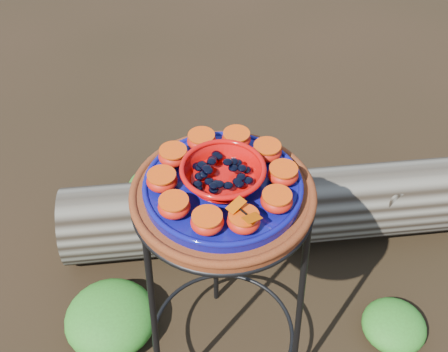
{
  "coord_description": "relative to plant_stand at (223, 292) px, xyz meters",
  "views": [
    {
      "loc": [
        -0.09,
        -0.84,
        1.6
      ],
      "look_at": [
        0.0,
        0.0,
        0.78
      ],
      "focal_mm": 45.0,
      "sensor_mm": 36.0,
      "label": 1
    }
  ],
  "objects": [
    {
      "name": "driftwood_log",
      "position": [
        0.21,
        0.47,
        -0.22
      ],
      "size": [
        1.42,
        0.38,
        0.27
      ],
      "primitive_type": null,
      "rotation": [
        0.0,
        0.0,
        0.01
      ],
      "color": "black",
      "rests_on": "ground"
    },
    {
      "name": "orange_half_4",
      "position": [
        0.04,
        0.12,
        0.42
      ],
      "size": [
        0.07,
        0.07,
        0.04
      ],
      "primitive_type": "ellipsoid",
      "color": "red",
      "rests_on": "cobalt_plate"
    },
    {
      "name": "plant_stand",
      "position": [
        0.0,
        0.0,
        0.0
      ],
      "size": [
        0.44,
        0.44,
        0.7
      ],
      "primitive_type": null,
      "color": "black",
      "rests_on": "ground"
    },
    {
      "name": "foliage_left",
      "position": [
        -0.34,
        0.13,
        -0.28
      ],
      "size": [
        0.28,
        0.28,
        0.14
      ],
      "primitive_type": "ellipsoid",
      "color": "#2B6A1C",
      "rests_on": "ground"
    },
    {
      "name": "orange_half_6",
      "position": [
        -0.1,
        0.08,
        0.42
      ],
      "size": [
        0.07,
        0.07,
        0.04
      ],
      "primitive_type": "ellipsoid",
      "color": "red",
      "rests_on": "cobalt_plate"
    },
    {
      "name": "orange_half_9",
      "position": [
        -0.04,
        -0.12,
        0.42
      ],
      "size": [
        0.07,
        0.07,
        0.04
      ],
      "primitive_type": "ellipsoid",
      "color": "red",
      "rests_on": "cobalt_plate"
    },
    {
      "name": "orange_half_8",
      "position": [
        -0.11,
        -0.07,
        0.42
      ],
      "size": [
        0.07,
        0.07,
        0.04
      ],
      "primitive_type": "ellipsoid",
      "color": "red",
      "rests_on": "cobalt_plate"
    },
    {
      "name": "orange_half_7",
      "position": [
        -0.13,
        0.0,
        0.42
      ],
      "size": [
        0.07,
        0.07,
        0.04
      ],
      "primitive_type": "ellipsoid",
      "color": "red",
      "rests_on": "cobalt_plate"
    },
    {
      "name": "butterfly",
      "position": [
        0.03,
        -0.12,
        0.45
      ],
      "size": [
        0.1,
        0.09,
        0.01
      ],
      "primitive_type": null,
      "rotation": [
        0.0,
        0.0,
        0.61
      ],
      "color": "#BB4300",
      "rests_on": "orange_half_0"
    },
    {
      "name": "orange_half_3",
      "position": [
        0.11,
        0.07,
        0.42
      ],
      "size": [
        0.07,
        0.07,
        0.04
      ],
      "primitive_type": "ellipsoid",
      "color": "red",
      "rests_on": "cobalt_plate"
    },
    {
      "name": "foliage_back",
      "position": [
        -0.14,
        0.64,
        -0.27
      ],
      "size": [
        0.34,
        0.34,
        0.17
      ],
      "primitive_type": "ellipsoid",
      "color": "#2B6A1C",
      "rests_on": "ground"
    },
    {
      "name": "orange_half_5",
      "position": [
        -0.04,
        0.12,
        0.42
      ],
      "size": [
        0.07,
        0.07,
        0.04
      ],
      "primitive_type": "ellipsoid",
      "color": "red",
      "rests_on": "cobalt_plate"
    },
    {
      "name": "foliage_right",
      "position": [
        0.54,
        0.03,
        -0.3
      ],
      "size": [
        0.2,
        0.2,
        0.1
      ],
      "primitive_type": "ellipsoid",
      "color": "#2B6A1C",
      "rests_on": "ground"
    },
    {
      "name": "orange_half_0",
      "position": [
        0.03,
        -0.12,
        0.42
      ],
      "size": [
        0.07,
        0.07,
        0.04
      ],
      "primitive_type": "ellipsoid",
      "color": "red",
      "rests_on": "cobalt_plate"
    },
    {
      "name": "red_bowl",
      "position": [
        0.0,
        0.0,
        0.43
      ],
      "size": [
        0.17,
        0.17,
        0.05
      ],
      "primitive_type": null,
      "color": "#C30A07",
      "rests_on": "cobalt_plate"
    },
    {
      "name": "orange_half_2",
      "position": [
        0.13,
        -0.0,
        0.42
      ],
      "size": [
        0.07,
        0.07,
        0.04
      ],
      "primitive_type": "ellipsoid",
      "color": "red",
      "rests_on": "cobalt_plate"
    },
    {
      "name": "cobalt_plate",
      "position": [
        0.0,
        0.0,
        0.39
      ],
      "size": [
        0.34,
        0.34,
        0.02
      ],
      "primitive_type": "cylinder",
      "color": "#100D63",
      "rests_on": "terracotta_saucer"
    },
    {
      "name": "terracotta_saucer",
      "position": [
        0.0,
        0.0,
        0.37
      ],
      "size": [
        0.4,
        0.4,
        0.03
      ],
      "primitive_type": "cylinder",
      "color": "#621C09",
      "rests_on": "plant_stand"
    },
    {
      "name": "glass_gems",
      "position": [
        0.0,
        0.0,
        0.46
      ],
      "size": [
        0.13,
        0.13,
        0.02
      ],
      "primitive_type": null,
      "color": "black",
      "rests_on": "red_bowl"
    },
    {
      "name": "orange_half_1",
      "position": [
        0.1,
        -0.08,
        0.42
      ],
      "size": [
        0.07,
        0.07,
        0.04
      ],
      "primitive_type": "ellipsoid",
      "color": "red",
      "rests_on": "cobalt_plate"
    }
  ]
}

